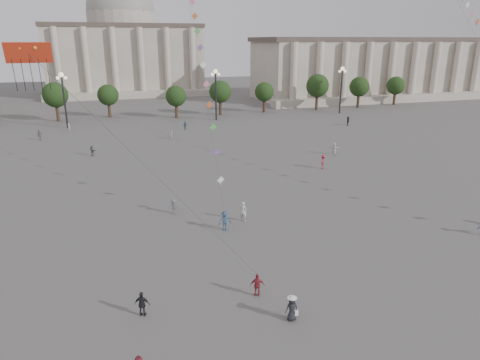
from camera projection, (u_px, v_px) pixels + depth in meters
name	position (u px, v px, depth m)	size (l,w,h in m)	color
ground	(270.00, 340.00, 24.50)	(360.00, 360.00, 0.00)	#4E4B49
hall_east	(389.00, 68.00, 128.48)	(84.00, 26.22, 17.20)	#A09686
hall_central	(124.00, 47.00, 137.15)	(48.30, 34.30, 35.50)	#A09686
tree_row	(140.00, 93.00, 93.49)	(137.12, 5.12, 8.00)	#34251A
lamp_post_mid_west	(63.00, 90.00, 81.33)	(2.00, 0.90, 10.65)	#262628
lamp_post_mid_east	(216.00, 85.00, 89.94)	(2.00, 0.90, 10.65)	#262628
lamp_post_far_east	(342.00, 81.00, 98.55)	(2.00, 0.90, 10.65)	#262628
person_crowd_0	(185.00, 125.00, 82.09)	(0.95, 0.39, 1.62)	#324F70
person_crowd_4	(171.00, 134.00, 74.16)	(1.51, 0.48, 1.63)	silver
person_crowd_6	(174.00, 206.00, 42.11)	(1.01, 0.58, 1.56)	#595A5E
person_crowd_7	(334.00, 148.00, 64.04)	(1.73, 0.55, 1.86)	silver
person_crowd_8	(323.00, 162.00, 56.94)	(1.25, 0.72, 1.93)	#9B2A3C
person_crowd_9	(348.00, 121.00, 86.04)	(1.70, 0.54, 1.83)	#232328
person_crowd_10	(69.00, 127.00, 80.50)	(0.55, 0.36, 1.50)	silver
person_crowd_12	(92.00, 151.00, 63.34)	(1.47, 0.47, 1.59)	slate
person_crowd_13	(243.00, 211.00, 40.43)	(0.70, 0.46, 1.92)	#BBBAB7
person_crowd_16	(39.00, 135.00, 73.30)	(1.03, 0.43, 1.75)	slate
tourist_0	(257.00, 285.00, 28.50)	(0.96, 0.40, 1.63)	maroon
tourist_1	(142.00, 304.00, 26.43)	(0.97, 0.41, 1.66)	black
kite_flyer_1	(225.00, 221.00, 38.40)	(1.20, 0.69, 1.85)	navy
hat_person	(292.00, 308.00, 26.01)	(0.79, 0.60, 1.69)	black
dragon_kite	(34.00, 69.00, 21.71)	(7.13, 0.90, 18.61)	red
kite_train_east	(479.00, 31.00, 48.83)	(14.17, 37.44, 50.08)	#3F3F3F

